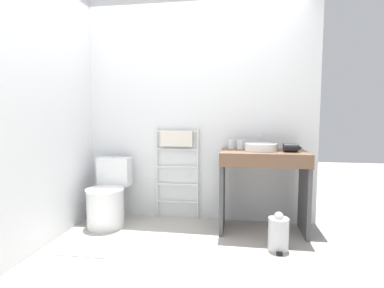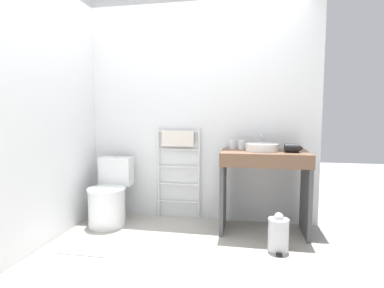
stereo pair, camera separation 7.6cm
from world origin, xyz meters
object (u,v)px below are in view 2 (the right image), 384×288
cup_near_edge (242,144)px  sink_basin (262,147)px  hair_dryer (292,148)px  towel_radiator (178,154)px  toilet (109,198)px  trash_bin (278,234)px  cup_near_wall (233,144)px

cup_near_edge → sink_basin: bearing=-29.6°
cup_near_edge → hair_dryer: 0.53m
towel_radiator → hair_dryer: size_ratio=5.73×
toilet → hair_dryer: size_ratio=3.95×
hair_dryer → toilet: bearing=-179.5°
cup_near_edge → hair_dryer: size_ratio=0.55×
towel_radiator → hair_dryer: 1.28m
hair_dryer → trash_bin: hair_dryer is taller
sink_basin → hair_dryer: hair_dryer is taller
toilet → hair_dryer: bearing=0.5°
towel_radiator → cup_near_wall: bearing=-5.7°
sink_basin → cup_near_wall: size_ratio=3.43×
cup_near_edge → towel_radiator: bearing=171.2°
toilet → towel_radiator: size_ratio=0.69×
towel_radiator → hair_dryer: towel_radiator is taller
sink_basin → cup_near_wall: (-0.31, 0.17, 0.01)m
toilet → sink_basin: 1.78m
toilet → trash_bin: toilet is taller
toilet → towel_radiator: 0.92m
hair_dryer → cup_near_wall: bearing=158.5°
sink_basin → toilet: bearing=-177.1°
cup_near_wall → hair_dryer: 0.64m
toilet → hair_dryer: (1.96, 0.02, 0.60)m
sink_basin → trash_bin: sink_basin is taller
hair_dryer → cup_near_edge: bearing=159.7°
toilet → sink_basin: size_ratio=2.19×
towel_radiator → cup_near_wall: size_ratio=10.91×
cup_near_wall → hair_dryer: bearing=-21.5°
sink_basin → trash_bin: size_ratio=0.96×
towel_radiator → cup_near_edge: 0.76m
toilet → trash_bin: size_ratio=2.10×
sink_basin → cup_near_edge: cup_near_edge is taller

